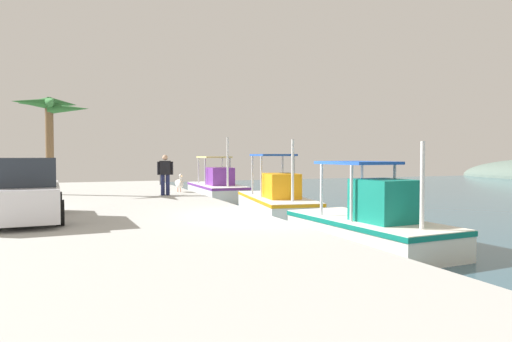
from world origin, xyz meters
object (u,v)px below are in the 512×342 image
object	(u,v)px
pelican	(179,183)
palm_tree	(50,112)
fishing_boat_nearest	(217,188)
parked_car	(22,192)
mooring_bollard_nearest	(162,180)
fishing_boat_third	(370,224)
fisherman_standing	(165,173)
fishing_boat_second	(277,200)

from	to	relation	value
pelican	palm_tree	xyz separation A→B (m)	(-0.67, -5.22, 3.00)
fishing_boat_nearest	parked_car	xyz separation A→B (m)	(11.33, -8.44, 0.89)
fishing_boat_nearest	mooring_bollard_nearest	xyz separation A→B (m)	(-1.31, -2.76, 0.45)
fishing_boat_third	parked_car	world-z (taller)	fishing_boat_third
fisherman_standing	fishing_boat_second	bearing A→B (deg)	71.01
fishing_boat_nearest	pelican	bearing A→B (deg)	-36.09
mooring_bollard_nearest	palm_tree	world-z (taller)	palm_tree
parked_car	fishing_boat_nearest	bearing A→B (deg)	143.34
fishing_boat_second	palm_tree	xyz separation A→B (m)	(-3.55, -8.64, 3.61)
fishing_boat_third	fisherman_standing	xyz separation A→B (m)	(-8.53, -3.83, 1.11)
fishing_boat_third	fishing_boat_second	bearing A→B (deg)	176.18
parked_car	fishing_boat_second	bearing A→B (deg)	116.41
fishing_boat_second	fisherman_standing	world-z (taller)	fishing_boat_second
mooring_bollard_nearest	palm_tree	xyz separation A→B (m)	(4.67, -5.39, 3.13)
fishing_boat_second	pelican	distance (m)	4.51
pelican	palm_tree	size ratio (longest dim) A/B	0.24
fishing_boat_nearest	fishing_boat_second	xyz separation A→B (m)	(6.90, 0.49, -0.04)
fishing_boat_third	pelican	size ratio (longest dim) A/B	5.49
fishing_boat_second	fishing_boat_third	xyz separation A→B (m)	(7.05, -0.47, 0.02)
mooring_bollard_nearest	fishing_boat_nearest	bearing A→B (deg)	64.59
fisherman_standing	mooring_bollard_nearest	size ratio (longest dim) A/B	3.04
fisherman_standing	fishing_boat_third	bearing A→B (deg)	24.19
fishing_boat_third	fisherman_standing	world-z (taller)	fishing_boat_third
fishing_boat_nearest	fishing_boat_second	distance (m)	6.92
fishing_boat_third	mooring_bollard_nearest	bearing A→B (deg)	-169.67
fishing_boat_nearest	fishing_boat_third	distance (m)	13.95
fishing_boat_third	fisherman_standing	distance (m)	9.42
fishing_boat_third	palm_tree	distance (m)	13.85
fisherman_standing	mooring_bollard_nearest	world-z (taller)	fisherman_standing
fishing_boat_nearest	parked_car	size ratio (longest dim) A/B	1.40
fishing_boat_second	pelican	bearing A→B (deg)	-129.98
pelican	fishing_boat_nearest	bearing A→B (deg)	143.91
fishing_boat_nearest	mooring_bollard_nearest	size ratio (longest dim) A/B	10.79
mooring_bollard_nearest	parked_car	bearing A→B (deg)	-24.18
fishing_boat_nearest	fishing_boat_second	size ratio (longest dim) A/B	0.92
palm_tree	fisherman_standing	bearing A→B (deg)	64.57
fishing_boat_third	pelican	bearing A→B (deg)	-163.41
fisherman_standing	mooring_bollard_nearest	xyz separation A→B (m)	(-6.73, 1.05, -0.64)
fishing_boat_nearest	parked_car	bearing A→B (deg)	-36.66
fishing_boat_nearest	fishing_boat_third	xyz separation A→B (m)	(13.95, 0.02, -0.02)
pelican	parked_car	distance (m)	9.15
fishing_boat_nearest	palm_tree	bearing A→B (deg)	-67.64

